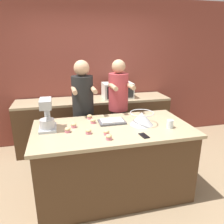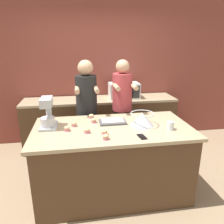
{
  "view_description": "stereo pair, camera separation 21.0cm",
  "coord_description": "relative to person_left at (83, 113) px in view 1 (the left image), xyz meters",
  "views": [
    {
      "loc": [
        -0.61,
        -2.43,
        1.92
      ],
      "look_at": [
        0.0,
        0.05,
        1.1
      ],
      "focal_mm": 35.0,
      "sensor_mm": 36.0,
      "label": 1
    },
    {
      "loc": [
        -0.41,
        -2.47,
        1.92
      ],
      "look_at": [
        0.0,
        0.05,
        1.1
      ],
      "focal_mm": 35.0,
      "sensor_mm": 36.0,
      "label": 2
    }
  ],
  "objects": [
    {
      "name": "cupcake_1",
      "position": [
        0.15,
        -1.07,
        0.06
      ],
      "size": [
        0.07,
        0.07,
        0.06
      ],
      "color": "#D17084",
      "rests_on": "island_counter"
    },
    {
      "name": "cupcake_0",
      "position": [
        0.04,
        -0.36,
        0.06
      ],
      "size": [
        0.07,
        0.07,
        0.06
      ],
      "color": "#D17084",
      "rests_on": "island_counter"
    },
    {
      "name": "island_counter",
      "position": [
        0.28,
        -0.73,
        -0.43
      ],
      "size": [
        1.94,
        1.01,
        0.92
      ],
      "color": "#4C331E",
      "rests_on": "ground_plane"
    },
    {
      "name": "back_counter",
      "position": [
        0.28,
        0.7,
        -0.44
      ],
      "size": [
        2.8,
        0.6,
        0.92
      ],
      "color": "#4C331E",
      "rests_on": "ground_plane"
    },
    {
      "name": "cell_phone",
      "position": [
        0.55,
        -1.08,
        0.03
      ],
      "size": [
        0.09,
        0.15,
        0.01
      ],
      "color": "black",
      "rests_on": "island_counter"
    },
    {
      "name": "baking_tray",
      "position": [
        0.3,
        -0.58,
        0.04
      ],
      "size": [
        0.34,
        0.22,
        0.04
      ],
      "color": "#4C4C51",
      "rests_on": "island_counter"
    },
    {
      "name": "cupcake_2",
      "position": [
        -0.04,
        -0.86,
        0.06
      ],
      "size": [
        0.07,
        0.07,
        0.06
      ],
      "color": "#D17084",
      "rests_on": "island_counter"
    },
    {
      "name": "cupcake_5",
      "position": [
        -0.27,
        -0.76,
        0.06
      ],
      "size": [
        0.07,
        0.07,
        0.06
      ],
      "color": "#D17084",
      "rests_on": "island_counter"
    },
    {
      "name": "cupcake_4",
      "position": [
        0.06,
        -0.54,
        0.06
      ],
      "size": [
        0.07,
        0.07,
        0.06
      ],
      "color": "#D17084",
      "rests_on": "island_counter"
    },
    {
      "name": "person_right",
      "position": [
        0.55,
        -0.0,
        -0.0
      ],
      "size": [
        0.32,
        0.49,
        1.68
      ],
      "color": "#232328",
      "rests_on": "ground_plane"
    },
    {
      "name": "cupcake_3",
      "position": [
        -0.19,
        -0.63,
        0.06
      ],
      "size": [
        0.07,
        0.07,
        0.06
      ],
      "color": "#D17084",
      "rests_on": "island_counter"
    },
    {
      "name": "drinking_glass",
      "position": [
        0.95,
        -0.92,
        0.07
      ],
      "size": [
        0.08,
        0.08,
        0.1
      ],
      "color": "silver",
      "rests_on": "island_counter"
    },
    {
      "name": "ground_plane",
      "position": [
        0.28,
        -0.73,
        -0.9
      ],
      "size": [
        16.0,
        16.0,
        0.0
      ],
      "primitive_type": "plane",
      "color": "#937A5B"
    },
    {
      "name": "person_left",
      "position": [
        0.0,
        0.0,
        0.0
      ],
      "size": [
        0.33,
        0.5,
        1.68
      ],
      "color": "#232328",
      "rests_on": "ground_plane"
    },
    {
      "name": "microwave_oven",
      "position": [
        0.73,
        0.7,
        0.16
      ],
      "size": [
        0.55,
        0.35,
        0.28
      ],
      "color": "silver",
      "rests_on": "back_counter"
    },
    {
      "name": "mixing_bowl",
      "position": [
        0.65,
        -0.73,
        0.11
      ],
      "size": [
        0.3,
        0.3,
        0.16
      ],
      "color": "#BCBCC1",
      "rests_on": "island_counter"
    },
    {
      "name": "back_wall",
      "position": [
        0.28,
        1.05,
        0.45
      ],
      "size": [
        10.0,
        0.06,
        2.7
      ],
      "color": "brown",
      "rests_on": "ground_plane"
    },
    {
      "name": "cupcake_6",
      "position": [
        0.15,
        -0.94,
        0.06
      ],
      "size": [
        0.07,
        0.07,
        0.06
      ],
      "color": "#D17084",
      "rests_on": "island_counter"
    },
    {
      "name": "stand_mixer",
      "position": [
        -0.5,
        -0.61,
        0.19
      ],
      "size": [
        0.2,
        0.3,
        0.38
      ],
      "color": "#B2B7BC",
      "rests_on": "island_counter"
    }
  ]
}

